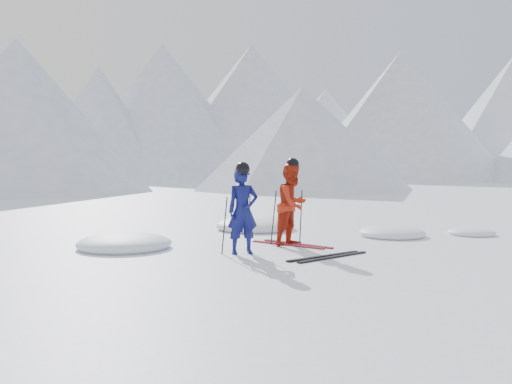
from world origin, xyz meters
name	(u,v)px	position (x,y,z in m)	size (l,w,h in m)	color
ground	(344,245)	(0.00, 0.00, 0.00)	(160.00, 160.00, 0.00)	white
mountain_range	(136,102)	(5.71, 35.31, 6.72)	(106.15, 62.94, 15.53)	#B2BCD1
skier_blue	(243,211)	(-2.32, -0.03, 0.79)	(0.58, 0.38, 1.58)	#0D1252
skier_red	(293,204)	(-0.95, 0.46, 0.83)	(0.81, 0.63, 1.66)	#AB210D
pole_blue_left	(224,225)	(-2.62, 0.12, 0.53)	(0.02, 0.02, 1.05)	black
pole_blue_right	(249,223)	(-2.07, 0.22, 0.53)	(0.02, 0.02, 1.05)	black
pole_red_left	(274,218)	(-1.25, 0.71, 0.55)	(0.02, 0.02, 1.11)	black
pole_red_right	(301,217)	(-0.65, 0.61, 0.55)	(0.02, 0.02, 1.11)	black
ski_worn_left	(287,245)	(-1.07, 0.46, 0.01)	(0.09, 1.70, 0.03)	black
ski_worn_right	(297,244)	(-0.83, 0.46, 0.01)	(0.09, 1.70, 0.03)	black
ski_loose_a	(324,256)	(-1.21, -1.00, 0.01)	(0.09, 1.70, 0.03)	black
ski_loose_b	(333,257)	(-1.11, -1.15, 0.01)	(0.09, 1.70, 0.03)	black
snow_lumps	(257,236)	(-0.96, 1.97, 0.00)	(9.10, 4.80, 0.44)	white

